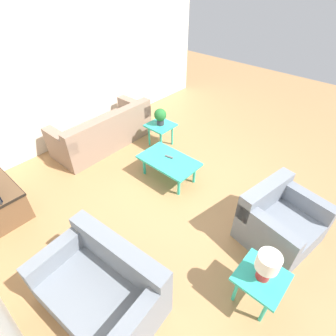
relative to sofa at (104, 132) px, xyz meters
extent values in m
plane|color=#A87A4C|center=(-2.29, -0.08, -0.30)|extent=(14.00, 14.00, 0.00)
cube|color=silver|center=(0.77, -0.08, 1.05)|extent=(0.12, 7.20, 2.70)
cube|color=gray|center=(0.05, 0.00, -0.09)|extent=(0.94, 2.12, 0.41)
cube|color=gray|center=(-0.29, -0.01, 0.31)|extent=(0.24, 2.10, 0.39)
cube|color=gray|center=(0.07, -0.95, 0.24)|extent=(0.90, 0.22, 0.25)
cube|color=gray|center=(0.04, 0.95, 0.24)|extent=(0.90, 0.22, 0.25)
cube|color=slate|center=(-3.85, -0.13, -0.09)|extent=(1.05, 1.12, 0.43)
cube|color=slate|center=(-3.51, -0.19, 0.32)|extent=(0.37, 1.00, 0.39)
cube|color=slate|center=(-3.77, 0.27, 0.26)|extent=(0.91, 0.32, 0.25)
cube|color=slate|center=(-3.92, -0.53, 0.26)|extent=(0.91, 0.32, 0.25)
cube|color=slate|center=(-2.73, 2.14, -0.09)|extent=(1.44, 1.01, 0.43)
cube|color=slate|center=(-2.70, 1.80, 0.32)|extent=(1.38, 0.32, 0.39)
cube|color=slate|center=(-2.13, 2.19, 0.26)|extent=(0.24, 0.90, 0.25)
cube|color=slate|center=(-3.34, 2.09, 0.26)|extent=(0.24, 0.90, 0.25)
cube|color=#2DB79E|center=(-1.77, -0.09, 0.10)|extent=(1.05, 0.64, 0.04)
cylinder|color=#2DB79E|center=(-2.19, -0.31, -0.11)|extent=(0.05, 0.05, 0.38)
cylinder|color=#2DB79E|center=(-1.35, -0.31, -0.11)|extent=(0.05, 0.05, 0.38)
cylinder|color=#2DB79E|center=(-2.19, 0.12, -0.11)|extent=(0.05, 0.05, 0.38)
cylinder|color=#2DB79E|center=(-1.35, 0.12, -0.11)|extent=(0.05, 0.05, 0.38)
cube|color=#2DB79E|center=(-0.91, -0.80, 0.18)|extent=(0.52, 0.52, 0.04)
cylinder|color=#2DB79E|center=(-1.08, -0.98, -0.07)|extent=(0.04, 0.04, 0.46)
cylinder|color=#2DB79E|center=(-0.73, -0.98, -0.07)|extent=(0.04, 0.04, 0.46)
cylinder|color=#2DB79E|center=(-1.08, -0.63, -0.07)|extent=(0.04, 0.04, 0.46)
cylinder|color=#2DB79E|center=(-0.73, -0.63, -0.07)|extent=(0.04, 0.04, 0.46)
cube|color=#2DB79E|center=(-4.01, 0.89, 0.18)|extent=(0.52, 0.52, 0.04)
cylinder|color=#2DB79E|center=(-4.19, 0.71, -0.07)|extent=(0.04, 0.04, 0.46)
cylinder|color=#2DB79E|center=(-3.84, 0.71, -0.07)|extent=(0.04, 0.04, 0.46)
cylinder|color=#2DB79E|center=(-4.19, 1.06, -0.07)|extent=(0.04, 0.04, 0.46)
cylinder|color=#2DB79E|center=(-3.84, 1.06, -0.07)|extent=(0.04, 0.04, 0.46)
cylinder|color=#333338|center=(-0.91, -0.80, 0.25)|extent=(0.15, 0.15, 0.12)
sphere|color=#236B2D|center=(-0.91, -0.80, 0.42)|extent=(0.25, 0.25, 0.25)
cylinder|color=red|center=(-4.01, 0.89, 0.29)|extent=(0.15, 0.15, 0.19)
cylinder|color=white|center=(-4.01, 0.89, 0.49)|extent=(0.25, 0.25, 0.19)
cube|color=#4C4C51|center=(-1.73, -0.15, 0.13)|extent=(0.16, 0.07, 0.02)
camera|label=1|loc=(-4.24, 2.67, 2.91)|focal=28.00mm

